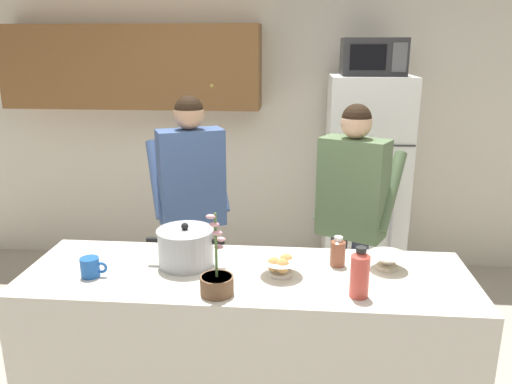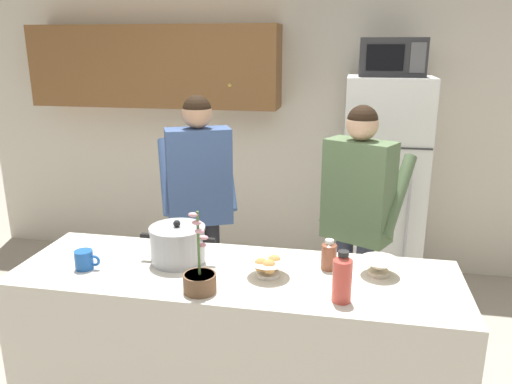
{
  "view_description": "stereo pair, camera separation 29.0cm",
  "coord_description": "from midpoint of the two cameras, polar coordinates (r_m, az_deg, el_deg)",
  "views": [
    {
      "loc": [
        0.24,
        -2.23,
        1.99
      ],
      "look_at": [
        0.0,
        0.55,
        1.17
      ],
      "focal_mm": 35.18,
      "sensor_mm": 36.0,
      "label": 1
    },
    {
      "loc": [
        0.53,
        -2.19,
        1.99
      ],
      "look_at": [
        0.0,
        0.55,
        1.17
      ],
      "focal_mm": 35.18,
      "sensor_mm": 36.0,
      "label": 2
    }
  ],
  "objects": [
    {
      "name": "back_wall_unit",
      "position": [
        4.54,
        -3.31,
        9.04
      ],
      "size": [
        6.0,
        0.48,
        2.6
      ],
      "color": "silver",
      "rests_on": "ground"
    },
    {
      "name": "kitchen_island",
      "position": [
        2.72,
        -4.27,
        -17.98
      ],
      "size": [
        2.19,
        0.68,
        0.92
      ],
      "primitive_type": "cube",
      "color": "silver",
      "rests_on": "ground"
    },
    {
      "name": "refrigerator",
      "position": [
        4.23,
        10.34,
        0.92
      ],
      "size": [
        0.64,
        0.68,
        1.76
      ],
      "color": "white",
      "rests_on": "ground"
    },
    {
      "name": "microwave",
      "position": [
        4.06,
        11.12,
        14.86
      ],
      "size": [
        0.48,
        0.37,
        0.28
      ],
      "color": "#2D2D30",
      "rests_on": "refrigerator"
    },
    {
      "name": "person_near_pot",
      "position": [
        3.4,
        -9.78,
        0.17
      ],
      "size": [
        0.62,
        0.57,
        1.68
      ],
      "color": "black",
      "rests_on": "ground"
    },
    {
      "name": "person_by_sink",
      "position": [
        3.23,
        8.4,
        -1.1
      ],
      "size": [
        0.61,
        0.57,
        1.65
      ],
      "color": "#33384C",
      "rests_on": "ground"
    },
    {
      "name": "cooking_pot",
      "position": [
        2.57,
        -11.25,
        -6.23
      ],
      "size": [
        0.4,
        0.28,
        0.22
      ],
      "color": "#ADAFB5",
      "rests_on": "kitchen_island"
    },
    {
      "name": "coffee_mug",
      "position": [
        2.6,
        -21.41,
        -8.03
      ],
      "size": [
        0.13,
        0.09,
        0.1
      ],
      "color": "#1E59B2",
      "rests_on": "kitchen_island"
    },
    {
      "name": "bread_bowl",
      "position": [
        2.43,
        -0.63,
        -8.43
      ],
      "size": [
        0.21,
        0.21,
        0.1
      ],
      "color": "white",
      "rests_on": "kitchen_island"
    },
    {
      "name": "empty_bowl",
      "position": [
        2.55,
        11.57,
        -7.69
      ],
      "size": [
        0.19,
        0.19,
        0.08
      ],
      "color": "beige",
      "rests_on": "kitchen_island"
    },
    {
      "name": "bottle_near_edge",
      "position": [
        2.54,
        6.06,
        -6.79
      ],
      "size": [
        0.08,
        0.08,
        0.15
      ],
      "color": "brown",
      "rests_on": "kitchen_island"
    },
    {
      "name": "bottle_mid_counter",
      "position": [
        2.23,
        8.07,
        -9.16
      ],
      "size": [
        0.08,
        0.08,
        0.23
      ],
      "color": "#D84C3F",
      "rests_on": "kitchen_island"
    },
    {
      "name": "potted_orchid",
      "position": [
        2.28,
        -8.18,
        -10.05
      ],
      "size": [
        0.15,
        0.15,
        0.38
      ],
      "color": "brown",
      "rests_on": "kitchen_island"
    }
  ]
}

